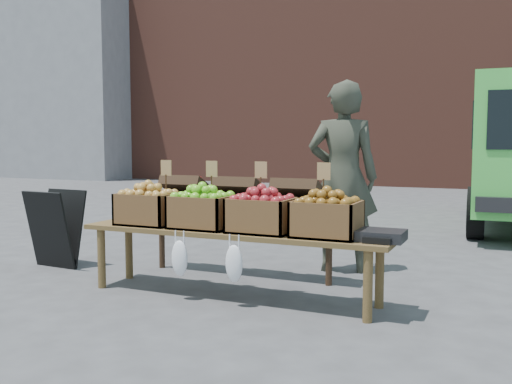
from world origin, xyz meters
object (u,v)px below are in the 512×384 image
at_px(crate_golden_apples, 149,209).
at_px(weighing_scale, 381,235).
at_px(vendor, 343,177).
at_px(back_table, 240,223).
at_px(chalkboard_sign, 56,228).
at_px(crate_green_apples, 327,219).
at_px(display_bench, 232,264).
at_px(crate_red_apples, 262,215).
at_px(crate_russet_pears, 203,212).

relative_size(crate_golden_apples, weighing_scale, 1.47).
relative_size(vendor, back_table, 0.91).
bearing_deg(chalkboard_sign, crate_green_apples, -1.79).
relative_size(vendor, display_bench, 0.71).
bearing_deg(weighing_scale, back_table, 154.67).
xyz_separation_m(crate_red_apples, crate_green_apples, (0.55, 0.00, 0.00)).
bearing_deg(crate_red_apples, display_bench, 180.00).
bearing_deg(crate_green_apples, vendor, 100.52).
relative_size(crate_russet_pears, crate_red_apples, 1.00).
distance_m(crate_russet_pears, crate_green_apples, 1.10).
relative_size(crate_golden_apples, crate_red_apples, 1.00).
xyz_separation_m(display_bench, crate_red_apples, (0.28, 0.00, 0.42)).
xyz_separation_m(chalkboard_sign, crate_russet_pears, (1.92, -0.29, 0.30)).
bearing_deg(weighing_scale, display_bench, 180.00).
bearing_deg(crate_green_apples, crate_red_apples, 180.00).
bearing_deg(crate_golden_apples, crate_red_apples, 0.00).
bearing_deg(back_table, weighing_scale, -25.33).
bearing_deg(back_table, crate_russet_pears, -90.30).
distance_m(vendor, weighing_scale, 1.54).
xyz_separation_m(display_bench, crate_golden_apples, (-0.82, 0.00, 0.42)).
xyz_separation_m(chalkboard_sign, crate_red_apples, (2.47, -0.29, 0.30)).
relative_size(vendor, crate_red_apples, 3.81).
xyz_separation_m(display_bench, crate_russet_pears, (-0.28, 0.00, 0.42)).
distance_m(chalkboard_sign, crate_golden_apples, 1.43).
bearing_deg(crate_russet_pears, crate_golden_apples, 180.00).
bearing_deg(crate_red_apples, crate_russet_pears, 180.00).
bearing_deg(display_bench, vendor, 66.88).
xyz_separation_m(crate_russet_pears, crate_red_apples, (0.55, 0.00, 0.00)).
relative_size(crate_red_apples, crate_green_apples, 1.00).
relative_size(display_bench, crate_golden_apples, 5.40).
relative_size(crate_russet_pears, crate_green_apples, 1.00).
bearing_deg(display_bench, crate_green_apples, 0.00).
height_order(chalkboard_sign, crate_golden_apples, crate_golden_apples).
relative_size(crate_golden_apples, crate_green_apples, 1.00).
height_order(crate_golden_apples, weighing_scale, crate_golden_apples).
xyz_separation_m(display_bench, weighing_scale, (1.25, 0.00, 0.33)).
bearing_deg(back_table, chalkboard_sign, -167.33).
xyz_separation_m(crate_green_apples, weighing_scale, (0.43, 0.00, -0.10)).
bearing_deg(back_table, crate_golden_apples, -127.56).
xyz_separation_m(crate_golden_apples, crate_russet_pears, (0.55, 0.00, 0.00)).
height_order(vendor, crate_green_apples, vendor).
bearing_deg(back_table, crate_green_apples, -33.30).
xyz_separation_m(chalkboard_sign, weighing_scale, (3.44, -0.29, 0.20)).
distance_m(display_bench, crate_golden_apples, 0.93).
relative_size(chalkboard_sign, crate_russet_pears, 1.63).
distance_m(chalkboard_sign, crate_green_apples, 3.05).
bearing_deg(crate_green_apples, chalkboard_sign, 174.55).
bearing_deg(display_bench, crate_red_apples, 0.00).
bearing_deg(chalkboard_sign, display_bench, -3.82).
relative_size(display_bench, crate_green_apples, 5.40).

